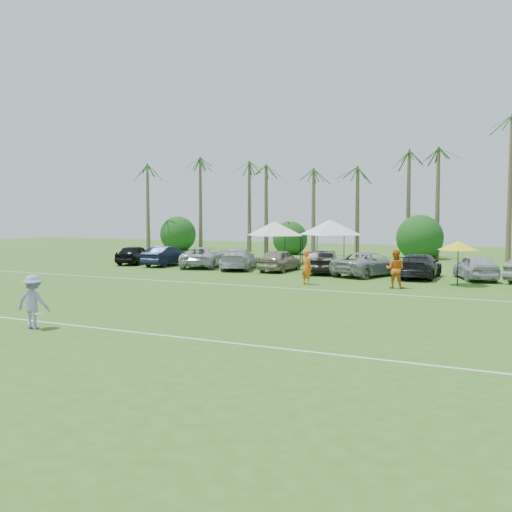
% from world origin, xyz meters
% --- Properties ---
extents(field_lines, '(80.00, 12.10, 0.01)m').
position_xyz_m(field_lines, '(0.00, 8.00, 0.01)').
color(field_lines, white).
rests_on(field_lines, ground).
extents(palm_tree_0, '(2.40, 2.40, 8.90)m').
position_xyz_m(palm_tree_0, '(-22.00, 38.00, 7.48)').
color(palm_tree_0, brown).
rests_on(palm_tree_0, ground).
extents(palm_tree_1, '(2.40, 2.40, 9.90)m').
position_xyz_m(palm_tree_1, '(-17.00, 38.00, 8.35)').
color(palm_tree_1, brown).
rests_on(palm_tree_1, ground).
extents(palm_tree_2, '(2.40, 2.40, 10.90)m').
position_xyz_m(palm_tree_2, '(-12.00, 38.00, 9.21)').
color(palm_tree_2, brown).
rests_on(palm_tree_2, ground).
extents(palm_tree_3, '(2.40, 2.40, 11.90)m').
position_xyz_m(palm_tree_3, '(-8.00, 38.00, 10.06)').
color(palm_tree_3, brown).
rests_on(palm_tree_3, ground).
extents(palm_tree_4, '(2.40, 2.40, 8.90)m').
position_xyz_m(palm_tree_4, '(-4.00, 38.00, 7.48)').
color(palm_tree_4, brown).
rests_on(palm_tree_4, ground).
extents(palm_tree_5, '(2.40, 2.40, 9.90)m').
position_xyz_m(palm_tree_5, '(0.00, 38.00, 8.35)').
color(palm_tree_5, brown).
rests_on(palm_tree_5, ground).
extents(palm_tree_6, '(2.40, 2.40, 10.90)m').
position_xyz_m(palm_tree_6, '(4.00, 38.00, 9.21)').
color(palm_tree_6, brown).
rests_on(palm_tree_6, ground).
extents(palm_tree_7, '(2.40, 2.40, 11.90)m').
position_xyz_m(palm_tree_7, '(8.00, 38.00, 10.06)').
color(palm_tree_7, brown).
rests_on(palm_tree_7, ground).
extents(bush_tree_0, '(4.00, 4.00, 4.00)m').
position_xyz_m(bush_tree_0, '(-19.00, 39.00, 1.80)').
color(bush_tree_0, brown).
rests_on(bush_tree_0, ground).
extents(bush_tree_1, '(4.00, 4.00, 4.00)m').
position_xyz_m(bush_tree_1, '(-6.00, 39.00, 1.80)').
color(bush_tree_1, brown).
rests_on(bush_tree_1, ground).
extents(bush_tree_2, '(4.00, 4.00, 4.00)m').
position_xyz_m(bush_tree_2, '(6.00, 39.00, 1.80)').
color(bush_tree_2, brown).
rests_on(bush_tree_2, ground).
extents(sideline_player_a, '(0.78, 0.65, 1.81)m').
position_xyz_m(sideline_player_a, '(4.01, 15.95, 0.91)').
color(sideline_player_a, orange).
rests_on(sideline_player_a, ground).
extents(sideline_player_b, '(0.95, 0.75, 1.93)m').
position_xyz_m(sideline_player_b, '(8.54, 16.43, 0.96)').
color(sideline_player_b, orange).
rests_on(sideline_player_b, ground).
extents(canopy_tent_left, '(4.61, 4.61, 3.74)m').
position_xyz_m(canopy_tent_left, '(-2.89, 27.10, 3.20)').
color(canopy_tent_left, black).
rests_on(canopy_tent_left, ground).
extents(canopy_tent_right, '(4.80, 4.80, 3.89)m').
position_xyz_m(canopy_tent_right, '(1.19, 27.96, 3.33)').
color(canopy_tent_right, black).
rests_on(canopy_tent_right, ground).
extents(market_umbrella, '(2.08, 2.08, 2.31)m').
position_xyz_m(market_umbrella, '(11.19, 19.01, 2.07)').
color(market_umbrella, black).
rests_on(market_umbrella, ground).
extents(frisbee_player, '(1.23, 0.86, 1.73)m').
position_xyz_m(frisbee_player, '(0.49, 1.04, 0.86)').
color(frisbee_player, '#9391CE').
rests_on(frisbee_player, ground).
extents(parked_car_0, '(2.71, 4.50, 1.43)m').
position_xyz_m(parked_car_0, '(-12.17, 22.23, 0.72)').
color(parked_car_0, black).
rests_on(parked_car_0, ground).
extents(parked_car_1, '(1.65, 4.39, 1.43)m').
position_xyz_m(parked_car_1, '(-9.18, 22.04, 0.72)').
color(parked_car_1, black).
rests_on(parked_car_1, ground).
extents(parked_car_2, '(3.86, 5.64, 1.43)m').
position_xyz_m(parked_car_2, '(-6.19, 22.24, 0.72)').
color(parked_car_2, '#B4B7C2').
rests_on(parked_car_2, ground).
extents(parked_car_3, '(3.43, 5.32, 1.43)m').
position_xyz_m(parked_car_3, '(-3.20, 21.90, 0.72)').
color(parked_car_3, '#B6B6C0').
rests_on(parked_car_3, ground).
extents(parked_car_4, '(1.71, 4.21, 1.43)m').
position_xyz_m(parked_car_4, '(-0.20, 22.00, 0.72)').
color(parked_car_4, gray).
rests_on(parked_car_4, ground).
extents(parked_car_5, '(2.55, 4.59, 1.43)m').
position_xyz_m(parked_car_5, '(2.79, 21.89, 0.72)').
color(parked_car_5, black).
rests_on(parked_car_5, ground).
extents(parked_car_6, '(3.98, 5.66, 1.43)m').
position_xyz_m(parked_car_6, '(5.78, 21.68, 0.72)').
color(parked_car_6, '#989BA2').
rests_on(parked_car_6, ground).
extents(parked_car_7, '(2.08, 4.97, 1.43)m').
position_xyz_m(parked_car_7, '(8.77, 21.74, 0.72)').
color(parked_car_7, black).
rests_on(parked_car_7, ground).
extents(parked_car_8, '(3.09, 4.53, 1.43)m').
position_xyz_m(parked_car_8, '(11.76, 22.24, 0.72)').
color(parked_car_8, '#B8B9C5').
rests_on(parked_car_8, ground).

